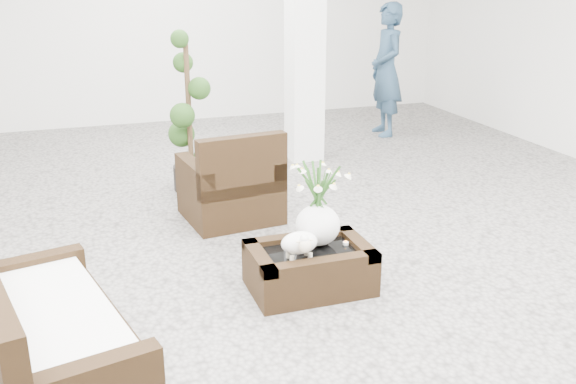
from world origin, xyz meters
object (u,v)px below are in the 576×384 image
object	(u,v)px
armchair	(230,174)
topiary	(189,114)
coffee_table	(310,270)
loveseat	(54,325)

from	to	relation	value
armchair	topiary	distance (m)	1.07
armchair	topiary	xyz separation A→B (m)	(-0.19, 0.98, 0.40)
armchair	coffee_table	bearing A→B (deg)	90.39
armchair	loveseat	distance (m)	2.81
loveseat	topiary	xyz separation A→B (m)	(1.40, 3.29, 0.44)
loveseat	topiary	size ratio (longest dim) A/B	0.90
coffee_table	loveseat	distance (m)	1.94
coffee_table	topiary	distance (m)	2.74
coffee_table	topiary	bearing A→B (deg)	98.64
coffee_table	armchair	distance (m)	1.68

